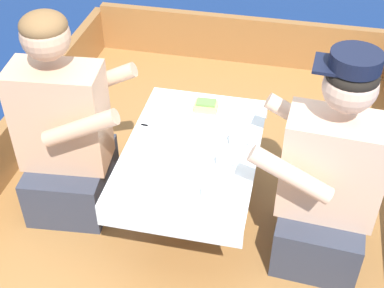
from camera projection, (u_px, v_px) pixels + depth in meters
The scene contains 18 objects.
ground_plane at pixel (197, 238), 2.91m from camera, with size 60.00×60.00×0.00m, color navy.
boat_deck at pixel (197, 218), 2.81m from camera, with size 2.09×2.85×0.32m, color #9E6B38.
gunwale_port at pixel (8, 147), 2.79m from camera, with size 0.06×2.85×0.28m, color #936033.
bow_coaming at pixel (239, 39), 3.67m from camera, with size 1.97×0.06×0.33m, color #936033.
cockpit_table at pixel (192, 155), 2.37m from camera, with size 0.58×0.86×0.43m.
person_port at pixel (65, 135), 2.44m from camera, with size 0.55×0.48×1.01m.
person_starboard at pixel (328, 182), 2.20m from camera, with size 0.54×0.47×1.01m.
plate_sandwich at pixel (206, 111), 2.55m from camera, with size 0.17×0.17×0.01m.
plate_bread at pixel (175, 178), 2.18m from camera, with size 0.17×0.17×0.01m.
sandwich at pixel (206, 106), 2.53m from camera, with size 0.11×0.08×0.05m.
bowl_port_near at pixel (216, 192), 2.09m from camera, with size 0.12×0.12×0.04m.
bowl_starboard_near at pixel (200, 129), 2.41m from camera, with size 0.15×0.15×0.04m.
bowl_center_far at pixel (173, 116), 2.49m from camera, with size 0.12×0.12×0.04m.
coffee_cup_port at pixel (238, 140), 2.34m from camera, with size 0.10×0.08×0.06m.
coffee_cup_starboard at pixel (225, 161), 2.23m from camera, with size 0.10×0.07×0.05m.
utensil_fork_starboard at pixel (155, 127), 2.45m from camera, with size 0.17×0.03×0.00m.
utensil_spoon_port at pixel (195, 161), 2.27m from camera, with size 0.15×0.11×0.01m.
utensil_spoon_starboard at pixel (219, 146), 2.35m from camera, with size 0.09×0.16×0.01m.
Camera 1 is at (0.39, -1.90, 2.24)m, focal length 50.00 mm.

